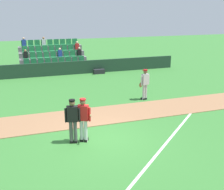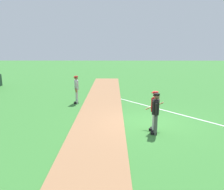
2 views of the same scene
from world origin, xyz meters
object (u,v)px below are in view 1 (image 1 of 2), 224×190
(runner_grey_jersey, at_px, (145,83))
(umpire_home_plate, at_px, (73,119))
(equipment_bag, at_px, (99,71))
(batter_red_jersey, at_px, (83,118))

(runner_grey_jersey, bearing_deg, umpire_home_plate, -140.25)
(runner_grey_jersey, bearing_deg, equipment_bag, 94.02)
(umpire_home_plate, relative_size, runner_grey_jersey, 1.00)
(batter_red_jersey, bearing_deg, runner_grey_jersey, 42.44)
(batter_red_jersey, height_order, runner_grey_jersey, same)
(runner_grey_jersey, relative_size, equipment_bag, 1.96)
(batter_red_jersey, xyz_separation_m, runner_grey_jersey, (4.51, 4.12, -0.01))
(umpire_home_plate, height_order, equipment_bag, umpire_home_plate)
(umpire_home_plate, height_order, runner_grey_jersey, same)
(batter_red_jersey, distance_m, umpire_home_plate, 0.41)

